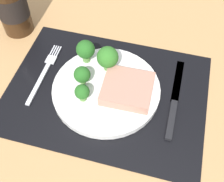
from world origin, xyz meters
TOP-DOWN VIEW (x-y plane):
  - ground_plane at (0.00, 0.00)cm, footprint 140.00×110.00cm
  - placemat at (0.00, 0.00)cm, footprint 46.62×34.52cm
  - plate at (0.00, 0.00)cm, footprint 25.11×25.11cm
  - steak at (4.97, 0.20)cm, footprint 11.35×10.59cm
  - broccoli_near_steak at (-4.17, -4.37)cm, footprint 3.37×3.37cm
  - broccoli_front_edge at (-5.62, -0.22)cm, footprint 3.85×3.85cm
  - broccoli_center at (-1.18, 5.71)cm, footprint 5.14×5.14cm
  - broccoli_near_fork at (-6.95, 6.80)cm, footprint 4.53×4.53cm
  - fork at (-16.27, 1.42)cm, footprint 2.40×19.20cm
  - knife at (15.90, 0.53)cm, footprint 1.80×23.00cm
  - wine_bottle at (-29.42, 14.75)cm, footprint 8.13×8.13cm

SIDE VIEW (x-z plane):
  - ground_plane at x=0.00cm, z-range -3.00..0.00cm
  - placemat at x=0.00cm, z-range 0.00..0.30cm
  - fork at x=-16.27cm, z-range 0.30..0.80cm
  - knife at x=15.90cm, z-range 0.20..1.00cm
  - plate at x=0.00cm, z-range 0.30..1.90cm
  - steak at x=4.97cm, z-range 1.90..4.42cm
  - broccoli_near_steak at x=-4.17cm, z-range 2.22..6.56cm
  - broccoli_front_edge at x=-5.62cm, z-range 2.31..7.16cm
  - broccoli_near_fork at x=-6.95cm, z-range 2.52..8.65cm
  - broccoli_center at x=-1.18cm, z-range 2.44..8.95cm
  - wine_bottle at x=-29.42cm, z-range -4.25..23.86cm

